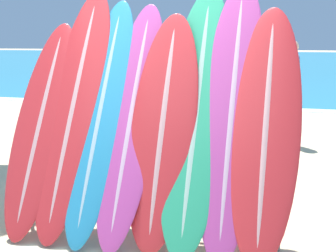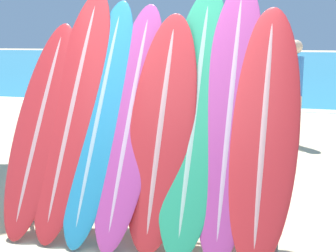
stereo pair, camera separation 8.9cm
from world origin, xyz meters
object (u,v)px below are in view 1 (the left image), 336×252
(person_mid_beach, at_px, (163,96))
(person_far_left, at_px, (235,82))
(surfboard_slot_3, at_px, (132,119))
(surfboard_rack, at_px, (144,186))
(person_far_right, at_px, (290,88))
(surfboard_slot_4, at_px, (163,127))
(surfboard_slot_0, at_px, (41,125))
(surfboard_slot_1, at_px, (75,107))
(surfboard_slot_5, at_px, (196,114))
(person_near_water, at_px, (64,91))
(surfboard_slot_6, at_px, (232,111))
(surfboard_slot_2, at_px, (101,114))
(surfboard_slot_7, at_px, (266,129))

(person_mid_beach, distance_m, person_far_left, 3.14)
(surfboard_slot_3, bearing_deg, surfboard_rack, -33.76)
(person_far_right, bearing_deg, surfboard_slot_4, 94.76)
(surfboard_slot_3, xyz_separation_m, surfboard_slot_4, (0.32, -0.06, -0.05))
(surfboard_slot_0, relative_size, surfboard_slot_4, 0.96)
(surfboard_slot_1, relative_size, person_mid_beach, 1.37)
(surfboard_slot_5, height_order, person_near_water, surfboard_slot_5)
(surfboard_slot_1, relative_size, surfboard_slot_5, 1.01)
(surfboard_slot_0, distance_m, person_near_water, 3.74)
(surfboard_slot_4, height_order, person_mid_beach, surfboard_slot_4)
(surfboard_rack, bearing_deg, person_far_right, 74.98)
(person_far_right, bearing_deg, person_near_water, 31.17)
(surfboard_slot_4, relative_size, surfboard_slot_5, 0.90)
(person_near_water, xyz_separation_m, person_far_right, (3.77, 0.90, 0.07))
(surfboard_slot_3, xyz_separation_m, person_far_right, (1.31, 4.22, -0.10))
(surfboard_slot_3, height_order, surfboard_slot_5, surfboard_slot_5)
(surfboard_rack, xyz_separation_m, surfboard_slot_6, (0.76, 0.14, 0.70))
(surfboard_slot_0, xyz_separation_m, surfboard_slot_3, (0.89, 0.06, 0.09))
(surfboard_slot_1, distance_m, person_far_right, 4.61)
(surfboard_slot_0, xyz_separation_m, person_mid_beach, (0.32, 3.04, -0.07))
(surfboard_slot_4, xyz_separation_m, surfboard_slot_5, (0.28, 0.08, 0.12))
(surfboard_slot_2, xyz_separation_m, surfboard_slot_6, (1.22, 0.03, 0.08))
(surfboard_slot_4, height_order, surfboard_slot_7, surfboard_slot_7)
(surfboard_slot_2, xyz_separation_m, person_near_water, (-2.15, 3.32, -0.19))
(person_mid_beach, distance_m, person_far_right, 2.26)
(surfboard_slot_1, relative_size, surfboard_slot_4, 1.13)
(surfboard_slot_2, relative_size, surfboard_slot_3, 1.02)
(surfboard_slot_3, height_order, person_far_left, surfboard_slot_3)
(surfboard_slot_1, bearing_deg, surfboard_slot_3, -2.88)
(surfboard_slot_3, bearing_deg, surfboard_slot_1, 177.12)
(surfboard_slot_6, bearing_deg, surfboard_slot_3, -177.77)
(surfboard_slot_0, bearing_deg, surfboard_slot_3, 4.12)
(surfboard_slot_2, height_order, person_far_left, surfboard_slot_2)
(surfboard_slot_3, bearing_deg, surfboard_slot_6, 2.23)
(surfboard_slot_7, bearing_deg, person_far_left, 99.97)
(surfboard_rack, distance_m, person_far_left, 6.14)
(surfboard_slot_1, relative_size, surfboard_slot_6, 0.98)
(person_far_left, bearing_deg, surfboard_slot_4, -72.68)
(surfboard_rack, bearing_deg, person_near_water, 127.29)
(surfboard_slot_6, distance_m, person_far_left, 6.05)
(surfboard_slot_0, distance_m, surfboard_slot_5, 1.51)
(surfboard_slot_5, height_order, surfboard_slot_6, surfboard_slot_6)
(surfboard_slot_3, relative_size, person_far_left, 1.31)
(surfboard_slot_6, xyz_separation_m, person_far_right, (0.40, 4.19, -0.20))
(person_far_left, bearing_deg, person_far_right, -41.47)
(surfboard_slot_1, bearing_deg, surfboard_slot_6, 0.23)
(person_mid_beach, bearing_deg, surfboard_slot_6, -52.50)
(surfboard_slot_1, height_order, surfboard_slot_4, surfboard_slot_1)
(person_far_right, bearing_deg, surfboard_slot_3, 90.55)
(surfboard_slot_5, distance_m, surfboard_slot_6, 0.31)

